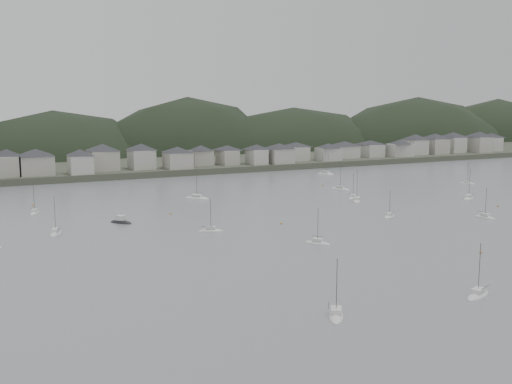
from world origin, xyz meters
TOP-DOWN VIEW (x-y plane):
  - ground at (0.00, 0.00)m, footprint 900.00×900.00m
  - far_shore_land at (0.00, 295.00)m, footprint 900.00×250.00m
  - forested_ridge at (4.83, 269.40)m, footprint 851.55×103.94m
  - waterfront_town at (50.59, 183.34)m, footprint 451.48×28.46m
  - moored_fleet at (-15.28, 62.08)m, footprint 236.16×174.59m
  - motor_launch_far at (-43.67, 74.59)m, footprint 6.40×7.68m
  - mooring_buoys at (9.28, 68.95)m, footprint 138.53×114.71m

SIDE VIEW (x-z plane):
  - forested_ridge at x=4.83m, z-range -62.57..40.00m
  - ground at x=0.00m, z-range 0.00..0.00m
  - mooring_buoys at x=9.28m, z-range -0.20..0.50m
  - moored_fleet at x=-15.28m, z-range -6.28..6.63m
  - motor_launch_far at x=-43.67m, z-range -1.60..2.19m
  - far_shore_land at x=0.00m, z-range 0.00..3.00m
  - waterfront_town at x=50.59m, z-range 2.20..15.12m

